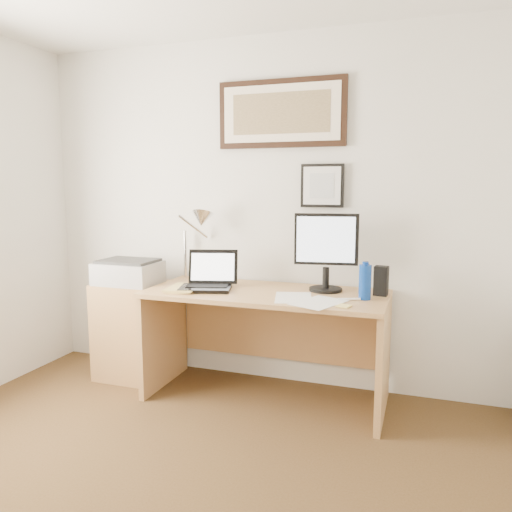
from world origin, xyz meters
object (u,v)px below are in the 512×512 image
at_px(side_cabinet, 133,330).
at_px(book, 170,288).
at_px(lcd_monitor, 326,248).
at_px(printer, 129,272).
at_px(water_bottle, 365,282).
at_px(laptop, 208,280).
at_px(desk, 269,322).

xyz_separation_m(side_cabinet, book, (0.43, -0.19, 0.40)).
relative_size(lcd_monitor, printer, 1.18).
bearing_deg(water_bottle, laptop, -178.58).
distance_m(side_cabinet, book, 0.61).
distance_m(laptop, lcd_monitor, 0.83).
height_order(side_cabinet, lcd_monitor, lcd_monitor).
bearing_deg(desk, printer, -176.49).
xyz_separation_m(book, lcd_monitor, (1.02, 0.28, 0.28)).
bearing_deg(water_bottle, desk, 171.07).
bearing_deg(laptop, side_cabinet, 172.07).
bearing_deg(side_cabinet, desk, 1.89).
bearing_deg(water_bottle, book, -174.51).
relative_size(desk, printer, 3.64).
bearing_deg(book, lcd_monitor, 15.58).
distance_m(book, laptop, 0.27).
relative_size(desk, laptop, 4.08).
bearing_deg(printer, desk, 3.51).
relative_size(book, lcd_monitor, 0.53).
relative_size(side_cabinet, lcd_monitor, 1.40).
height_order(water_bottle, laptop, laptop).
relative_size(side_cabinet, desk, 0.46).
xyz_separation_m(book, laptop, (0.24, 0.10, 0.05)).
xyz_separation_m(water_bottle, laptop, (-1.05, -0.03, -0.05)).
bearing_deg(water_bottle, lcd_monitor, 150.24).
height_order(side_cabinet, printer, printer).
relative_size(side_cabinet, printer, 1.66).
bearing_deg(book, side_cabinet, 155.81).
bearing_deg(lcd_monitor, printer, -175.18).
height_order(laptop, printer, laptop).
height_order(desk, laptop, laptop).
bearing_deg(book, printer, 159.37).
bearing_deg(side_cabinet, book, -24.19).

